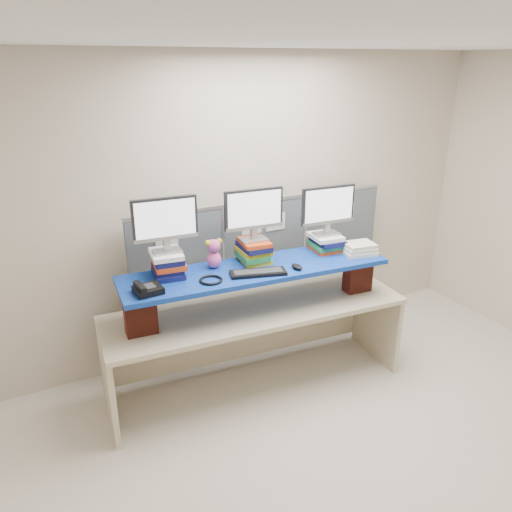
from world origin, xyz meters
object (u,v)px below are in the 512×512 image
desk (256,324)px  desk_phone (147,289)px  monitor_right (328,208)px  monitor_center (254,212)px  blue_board (256,270)px  monitor_left (165,222)px  keyboard (258,273)px

desk → desk_phone: desk_phone is taller
monitor_right → desk_phone: (-1.64, -0.13, -0.36)m
monitor_center → monitor_right: (0.69, -0.05, -0.04)m
blue_board → desk_phone: 0.92m
desk → monitor_left: size_ratio=5.23×
monitor_center → monitor_right: bearing=-0.0°
desk → blue_board: bearing=108.5°
monitor_center → monitor_right: size_ratio=1.00×
keyboard → monitor_center: bearing=85.7°
monitor_right → blue_board: bearing=-170.7°
blue_board → monitor_right: bearing=9.3°
desk → monitor_center: size_ratio=5.23×
desk → monitor_left: monitor_left is taller
desk → desk_phone: size_ratio=12.60×
desk_phone → monitor_right: bearing=-0.6°
desk → blue_board: 0.50m
monitor_center → keyboard: bearing=-105.7°
blue_board → desk_phone: desk_phone is taller
desk → desk_phone: bearing=-171.6°
desk → monitor_center: monitor_center is taller
blue_board → monitor_right: (0.73, 0.06, 0.41)m
desk → monitor_right: monitor_right is taller
blue_board → keyboard: keyboard is taller
desk_phone → monitor_left: bearing=39.6°
monitor_left → desk: bearing=-9.8°
monitor_left → keyboard: (0.63, -0.30, -0.43)m
desk → keyboard: 0.55m
desk → monitor_center: bearing=75.0°
keyboard → desk_phone: (-0.87, 0.07, 0.02)m
monitor_left → keyboard: bearing=-21.1°
desk → blue_board: (-0.00, 0.00, 0.50)m
monitor_center → blue_board: bearing=-105.0°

